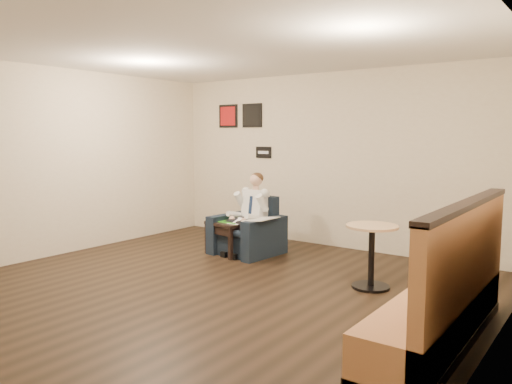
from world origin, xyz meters
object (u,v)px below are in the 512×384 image
Objects in this scene: coffee_mug at (248,218)px; banquette at (437,274)px; side_table at (232,237)px; smartphone at (244,220)px; cafe_table at (371,257)px; seated_man at (242,216)px; armchair at (247,226)px; green_folder at (230,221)px.

coffee_mug is 3.66m from banquette.
smartphone is at bearing 62.41° from side_table.
side_table is 3.93× the size of smartphone.
coffee_mug is 0.68× the size of smartphone.
seated_man is at bearing 170.06° from cafe_table.
seated_man reaches higher than smartphone.
smartphone is 2.39m from cafe_table.
coffee_mug is at bearing -34.62° from armchair.
armchair is at bearing -0.75° from smartphone.
smartphone is (-0.08, 0.15, -0.08)m from seated_man.
side_table is 3.84m from banquette.
smartphone is at bearing 163.79° from armchair.
seated_man reaches higher than green_folder.
armchair is 3.72m from banquette.
banquette reaches higher than cafe_table.
seated_man is at bearing -40.08° from smartphone.
banquette is at bearing -20.27° from seated_man.
coffee_mug is at bearing 153.52° from banquette.
smartphone is 0.21× the size of cafe_table.
green_folder is at bearing -156.54° from coffee_mug.
seated_man is 2.28m from cafe_table.
green_folder is (-0.22, -0.15, 0.08)m from armchair.
banquette is at bearing -6.28° from smartphone.
coffee_mug is at bearing 61.98° from seated_man.
seated_man is 1.92× the size of side_table.
seated_man is 0.19m from smartphone.
armchair is 2.29m from cafe_table.
armchair is 0.13m from smartphone.
banquette is (3.28, -1.63, 0.07)m from coffee_mug.
armchair is at bearing 35.75° from side_table.
green_folder is 2.48m from cafe_table.
side_table is at bearing 23.46° from green_folder.
cafe_table is at bearing 7.15° from smartphone.
armchair is 0.27m from green_folder.
smartphone is (-0.09, 0.04, 0.08)m from armchair.
green_folder is at bearing -165.99° from seated_man.
coffee_mug is (0.04, -0.03, 0.12)m from armchair.
side_table is at bearing -169.29° from seated_man.
green_folder is at bearing -156.54° from side_table.
cafe_table reaches higher than coffee_mug.
cafe_table is (2.45, -0.36, -0.13)m from green_folder.
side_table is 5.79× the size of coffee_mug.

